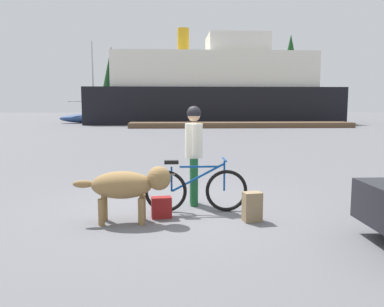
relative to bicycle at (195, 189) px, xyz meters
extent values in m
plane|color=slate|center=(-0.28, 0.16, -0.39)|extent=(160.00, 160.00, 0.00)
torus|color=black|center=(0.53, 0.00, -0.03)|extent=(0.72, 0.06, 0.72)
torus|color=black|center=(-0.51, 0.00, -0.03)|extent=(0.72, 0.06, 0.72)
cube|color=navy|center=(0.06, 0.00, 0.39)|extent=(0.66, 0.03, 0.03)
cube|color=navy|center=(0.04, 0.00, 0.21)|extent=(0.89, 0.03, 0.49)
cylinder|color=navy|center=(-0.41, 0.00, 0.18)|extent=(0.03, 0.03, 0.42)
cylinder|color=navy|center=(0.49, 0.00, 0.23)|extent=(0.03, 0.03, 0.52)
cube|color=black|center=(-0.41, 0.00, 0.47)|extent=(0.24, 0.10, 0.06)
cylinder|color=navy|center=(0.49, 0.00, 0.51)|extent=(0.03, 0.44, 0.03)
cube|color=slate|center=(-0.53, 0.00, 0.27)|extent=(0.36, 0.14, 0.02)
cylinder|color=#19592D|center=(0.00, 0.60, 0.05)|extent=(0.14, 0.14, 0.87)
cylinder|color=#19592D|center=(0.00, 0.38, 0.05)|extent=(0.14, 0.14, 0.87)
cylinder|color=silver|center=(0.00, 0.49, 0.79)|extent=(0.32, 0.32, 0.62)
cylinder|color=silver|center=(0.00, 0.71, 0.82)|extent=(0.09, 0.09, 0.54)
cylinder|color=silver|center=(0.00, 0.27, 0.82)|extent=(0.09, 0.09, 0.54)
sphere|color=tan|center=(0.00, 0.49, 1.25)|extent=(0.24, 0.24, 0.24)
sphere|color=black|center=(0.00, 0.49, 1.28)|extent=(0.25, 0.25, 0.25)
ellipsoid|color=olive|center=(-1.17, -0.56, 0.21)|extent=(0.94, 0.50, 0.42)
sphere|color=olive|center=(-0.60, -0.56, 0.31)|extent=(0.37, 0.37, 0.37)
ellipsoid|color=olive|center=(-1.76, -0.56, 0.23)|extent=(0.32, 0.12, 0.12)
cylinder|color=olive|center=(-0.87, -0.43, -0.19)|extent=(0.10, 0.10, 0.41)
cylinder|color=olive|center=(-0.87, -0.70, -0.19)|extent=(0.10, 0.10, 0.41)
cylinder|color=olive|center=(-1.47, -0.43, -0.19)|extent=(0.10, 0.10, 0.41)
cylinder|color=olive|center=(-1.47, -0.70, -0.19)|extent=(0.10, 0.10, 0.41)
cube|color=#8C7251|center=(0.86, -0.61, -0.16)|extent=(0.31, 0.24, 0.47)
cube|color=maroon|center=(-0.57, -0.34, -0.22)|extent=(0.34, 0.22, 0.34)
cube|color=brown|center=(5.08, 24.57, -0.19)|extent=(17.42, 2.51, 0.40)
cube|color=black|center=(3.59, 32.06, 1.27)|extent=(23.16, 8.29, 3.31)
cube|color=silver|center=(3.59, 32.06, 4.52)|extent=(18.53, 6.96, 3.20)
cube|color=silver|center=(5.90, 32.06, 7.02)|extent=(5.56, 4.97, 1.80)
cylinder|color=#BF8C19|center=(0.81, 32.06, 7.32)|extent=(1.10, 1.10, 2.40)
ellipsoid|color=navy|center=(-7.76, 32.09, 0.06)|extent=(6.52, 1.83, 0.90)
cylinder|color=#B2B2B7|center=(-7.76, 32.09, 3.91)|extent=(0.14, 0.14, 6.79)
cylinder|color=#B2B2B7|center=(-8.74, 32.09, 1.71)|extent=(2.93, 0.10, 0.10)
cylinder|color=#4C331E|center=(-8.65, 50.59, 0.65)|extent=(0.31, 0.31, 2.08)
cone|color=#143819|center=(-8.65, 50.59, 5.52)|extent=(3.38, 3.38, 7.66)
cylinder|color=#4C331E|center=(-4.76, 51.71, 0.95)|extent=(0.43, 0.43, 2.69)
cone|color=#143819|center=(-4.76, 51.71, 5.38)|extent=(3.42, 3.42, 6.17)
cylinder|color=#4C331E|center=(16.60, 50.28, 0.87)|extent=(0.36, 0.36, 2.51)
cone|color=#19471E|center=(16.60, 50.28, 6.65)|extent=(3.88, 3.88, 9.05)
cylinder|color=#4C331E|center=(7.31, 56.90, 1.32)|extent=(0.32, 0.32, 3.42)
cone|color=#143819|center=(7.31, 56.90, 7.95)|extent=(3.54, 3.54, 9.85)
camera|label=1|loc=(-0.41, -6.65, 1.45)|focal=37.31mm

